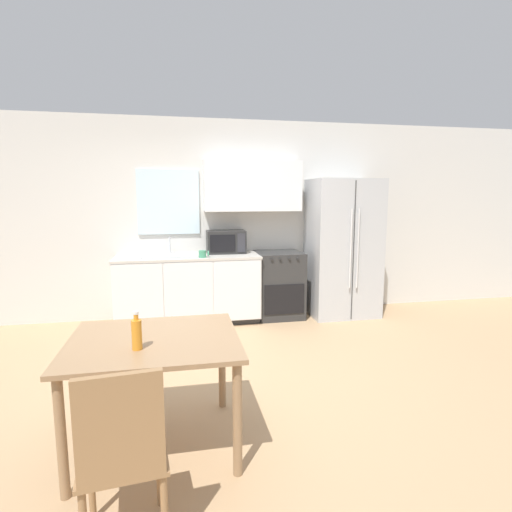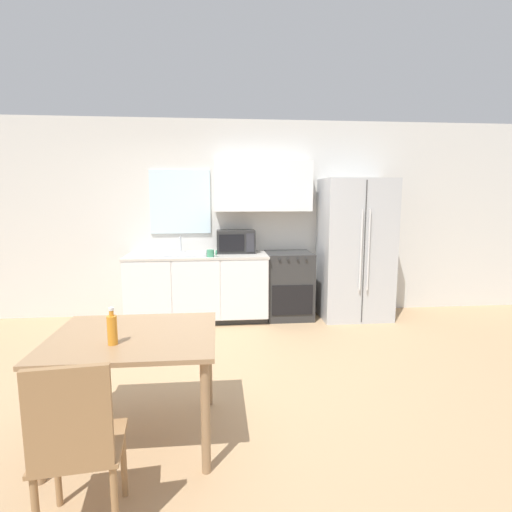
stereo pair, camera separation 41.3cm
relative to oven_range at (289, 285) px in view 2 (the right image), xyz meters
name	(u,v)px [view 2 (the right image)]	position (x,y,z in m)	size (l,w,h in m)	color
ground_plane	(219,375)	(-0.97, -1.74, -0.45)	(12.00, 12.00, 0.00)	tan
wall_back	(222,215)	(-0.90, 0.30, 0.96)	(12.00, 0.38, 2.70)	silver
kitchen_counter	(198,287)	(-1.24, -0.02, 0.00)	(1.86, 0.65, 0.90)	#333333
oven_range	(289,285)	(0.00, 0.00, 0.00)	(0.62, 0.60, 0.91)	#2D2D2D
refrigerator	(355,249)	(0.90, -0.06, 0.50)	(0.92, 0.74, 1.90)	silver
kitchen_sink	(180,254)	(-1.47, -0.02, 0.46)	(0.70, 0.45, 0.23)	#B7BABC
microwave	(236,242)	(-0.72, 0.11, 0.60)	(0.52, 0.32, 0.31)	#282828
coffee_mug	(211,253)	(-1.05, -0.23, 0.49)	(0.13, 0.09, 0.09)	#3F8C66
dining_table	(134,349)	(-1.53, -2.67, 0.19)	(1.09, 0.93, 0.75)	#997551
dining_chair_near	(75,439)	(-1.64, -3.51, 0.08)	(0.44, 0.44, 0.93)	#997047
drink_bottle	(112,329)	(-1.62, -2.85, 0.39)	(0.06, 0.06, 0.24)	orange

